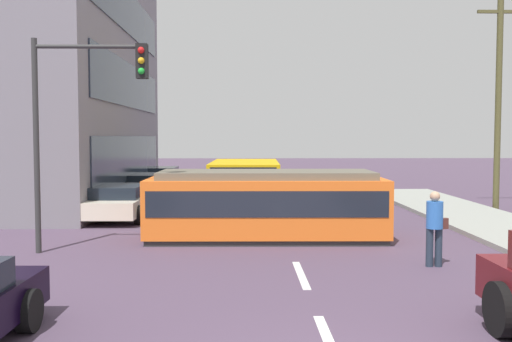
# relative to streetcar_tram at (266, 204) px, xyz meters

# --- Properties ---
(ground_plane) EXTENTS (120.00, 120.00, 0.00)m
(ground_plane) POSITION_rel_streetcar_tram_xyz_m (0.56, -0.28, -0.99)
(ground_plane) COLOR #503E53
(lane_stripe_2) EXTENTS (0.16, 2.40, 0.01)m
(lane_stripe_2) POSITION_rel_streetcar_tram_xyz_m (0.56, -4.28, -0.98)
(lane_stripe_2) COLOR silver
(lane_stripe_2) RESTS_ON ground
(lane_stripe_3) EXTENTS (0.16, 2.40, 0.01)m
(lane_stripe_3) POSITION_rel_streetcar_tram_xyz_m (0.56, 6.00, -0.98)
(lane_stripe_3) COLOR silver
(lane_stripe_3) RESTS_ON ground
(lane_stripe_4) EXTENTS (0.16, 2.40, 0.01)m
(lane_stripe_4) POSITION_rel_streetcar_tram_xyz_m (0.56, 12.00, -0.98)
(lane_stripe_4) COLOR silver
(lane_stripe_4) RESTS_ON ground
(streetcar_tram) EXTENTS (6.61, 2.63, 1.91)m
(streetcar_tram) POSITION_rel_streetcar_tram_xyz_m (0.00, 0.00, 0.00)
(streetcar_tram) COLOR orange
(streetcar_tram) RESTS_ON ground
(city_bus) EXTENTS (2.65, 5.32, 1.92)m
(city_bus) POSITION_rel_streetcar_tram_xyz_m (-0.58, 5.91, 0.11)
(city_bus) COLOR gold
(city_bus) RESTS_ON ground
(pedestrian_crossing) EXTENTS (0.51, 0.36, 1.67)m
(pedestrian_crossing) POSITION_rel_streetcar_tram_xyz_m (3.58, -3.58, -0.04)
(pedestrian_crossing) COLOR #253040
(pedestrian_crossing) RESTS_ON ground
(parked_sedan_mid) EXTENTS (2.13, 4.34, 1.19)m
(parked_sedan_mid) POSITION_rel_streetcar_tram_xyz_m (-4.98, 3.96, -0.36)
(parked_sedan_mid) COLOR beige
(parked_sedan_mid) RESTS_ON ground
(parked_sedan_far) EXTENTS (2.12, 4.54, 1.19)m
(parked_sedan_far) POSITION_rel_streetcar_tram_xyz_m (-5.17, 10.05, -0.36)
(parked_sedan_far) COLOR black
(parked_sedan_far) RESTS_ON ground
(parked_sedan_furthest) EXTENTS (1.95, 4.49, 1.19)m
(parked_sedan_furthest) POSITION_rel_streetcar_tram_xyz_m (-5.10, 15.72, -0.36)
(parked_sedan_furthest) COLOR silver
(parked_sedan_furthest) RESTS_ON ground
(traffic_light_mast) EXTENTS (2.81, 0.33, 5.25)m
(traffic_light_mast) POSITION_rel_streetcar_tram_xyz_m (-4.62, -1.87, 2.68)
(traffic_light_mast) COLOR #333333
(traffic_light_mast) RESTS_ON ground
(utility_pole_mid) EXTENTS (1.80, 0.24, 8.32)m
(utility_pole_mid) POSITION_rel_streetcar_tram_xyz_m (9.37, 6.50, 3.36)
(utility_pole_mid) COLOR brown
(utility_pole_mid) RESTS_ON ground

